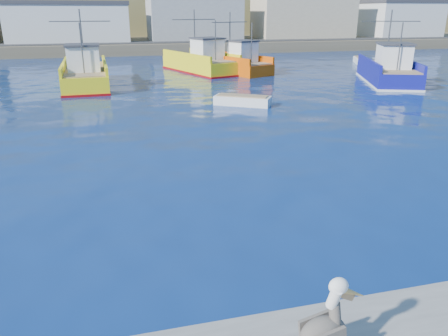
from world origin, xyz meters
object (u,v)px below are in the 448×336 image
Objects in this scene: trawler_yellow_b at (201,62)px; pelican at (326,326)px; skiff_mid at (242,101)px; boat_orange at (237,63)px; trawler_yellow_a at (85,74)px; skiff_far at (361,61)px; trawler_blue at (388,71)px.

trawler_yellow_b is 42.36m from pelican.
boat_orange is at bearing 75.35° from skiff_mid.
trawler_yellow_a is 15.76m from skiff_mid.
skiff_far is at bearing 58.29° from pelican.
trawler_yellow_a is at bearing -161.25° from boat_orange.
trawler_yellow_a is 2.79× the size of skiff_mid.
trawler_yellow_b reaches higher than pelican.
skiff_mid is 0.92× the size of skiff_far.
trawler_blue is at bearing -112.64° from skiff_far.
trawler_yellow_b is at bearing -171.28° from skiff_far.
skiff_mid is (10.98, -11.28, -0.76)m from trawler_yellow_a.
trawler_blue reaches higher than skiff_mid.
skiff_mid is at bearing 76.55° from pelican.
trawler_yellow_a reaches higher than skiff_far.
skiff_mid is at bearing -92.52° from trawler_yellow_b.
skiff_far is (6.21, 14.90, -0.73)m from trawler_blue.
trawler_blue is at bearing 54.37° from pelican.
trawler_yellow_a is at bearing -163.04° from skiff_far.
trawler_yellow_a is 13.62m from trawler_yellow_b.
trawler_blue is at bearing -10.04° from trawler_yellow_a.
trawler_blue is 17.29m from skiff_mid.
trawler_yellow_a is 16.14m from boat_orange.
boat_orange is 2.34× the size of skiff_mid.
pelican is (-21.68, -30.25, 0.17)m from trawler_blue.
pelican is at bearing -81.39° from trawler_yellow_a.
trawler_yellow_a reaches higher than trawler_yellow_b.
skiff_mid is at bearing -104.65° from boat_orange.
skiff_far is (33.19, 10.12, -0.74)m from trawler_yellow_a.
trawler_yellow_b is at bearing 142.62° from trawler_blue.
boat_orange is 2.14× the size of skiff_far.
skiff_mid is (-16.00, -6.50, -0.74)m from trawler_blue.
skiff_mid is 30.84m from skiff_far.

